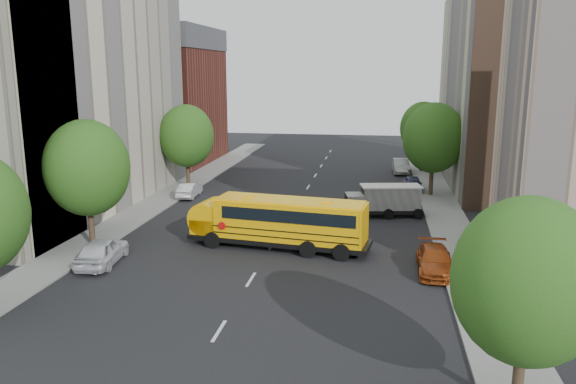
% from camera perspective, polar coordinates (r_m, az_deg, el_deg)
% --- Properties ---
extents(ground, '(120.00, 120.00, 0.00)m').
position_cam_1_polar(ground, '(37.23, -1.04, -4.49)').
color(ground, black).
rests_on(ground, ground).
extents(sidewalk_left, '(3.00, 80.00, 0.12)m').
position_cam_1_polar(sidewalk_left, '(45.16, -14.40, -1.79)').
color(sidewalk_left, slate).
rests_on(sidewalk_left, ground).
extents(sidewalk_right, '(3.00, 80.00, 0.12)m').
position_cam_1_polar(sidewalk_right, '(41.79, 15.97, -3.01)').
color(sidewalk_right, slate).
rests_on(sidewalk_right, ground).
extents(lane_markings, '(0.15, 64.00, 0.01)m').
position_cam_1_polar(lane_markings, '(46.77, 1.14, -0.98)').
color(lane_markings, silver).
rests_on(lane_markings, ground).
extents(building_left_cream, '(10.00, 26.00, 20.00)m').
position_cam_1_polar(building_left_cream, '(47.76, -21.86, 10.54)').
color(building_left_cream, beige).
rests_on(building_left_cream, ground).
extents(building_left_redbrick, '(10.00, 15.00, 13.00)m').
position_cam_1_polar(building_left_redbrick, '(67.74, -12.03, 8.45)').
color(building_left_redbrick, maroon).
rests_on(building_left_redbrick, ground).
extents(building_right_far, '(10.00, 22.00, 18.00)m').
position_cam_1_polar(building_right_far, '(56.31, 21.45, 9.69)').
color(building_right_far, '#BAB291').
rests_on(building_right_far, ground).
extents(building_right_sidewall, '(10.10, 0.30, 18.00)m').
position_cam_1_polar(building_right_sidewall, '(45.61, 24.30, 9.03)').
color(building_right_sidewall, brown).
rests_on(building_right_sidewall, ground).
extents(street_tree_1, '(5.12, 5.12, 7.90)m').
position_cam_1_polar(street_tree_1, '(36.06, -19.74, 2.31)').
color(street_tree_1, '#38281C').
rests_on(street_tree_1, ground).
extents(street_tree_2, '(4.99, 4.99, 7.71)m').
position_cam_1_polar(street_tree_2, '(52.39, -10.27, 5.62)').
color(street_tree_2, '#38281C').
rests_on(street_tree_2, ground).
extents(street_tree_3, '(4.61, 4.61, 7.11)m').
position_cam_1_polar(street_tree_3, '(18.78, 23.16, -8.36)').
color(street_tree_3, '#38281C').
rests_on(street_tree_3, ground).
extents(street_tree_4, '(5.25, 5.25, 8.10)m').
position_cam_1_polar(street_tree_4, '(49.61, 14.57, 5.34)').
color(street_tree_4, '#38281C').
rests_on(street_tree_4, ground).
extents(street_tree_5, '(4.86, 4.86, 7.51)m').
position_cam_1_polar(street_tree_5, '(61.54, 13.56, 6.33)').
color(street_tree_5, '#38281C').
rests_on(street_tree_5, ground).
extents(school_bus, '(11.49, 4.10, 3.17)m').
position_cam_1_polar(school_bus, '(34.37, -1.11, -2.85)').
color(school_bus, black).
rests_on(school_bus, ground).
extents(safari_truck, '(5.76, 2.97, 2.35)m').
position_cam_1_polar(safari_truck, '(42.55, 9.79, -0.79)').
color(safari_truck, black).
rests_on(safari_truck, ground).
extents(parked_car_0, '(2.30, 4.73, 1.56)m').
position_cam_1_polar(parked_car_0, '(33.43, -18.36, -5.72)').
color(parked_car_0, silver).
rests_on(parked_car_0, ground).
extents(parked_car_1, '(1.56, 3.93, 1.27)m').
position_cam_1_polar(parked_car_1, '(49.07, -9.99, 0.22)').
color(parked_car_1, silver).
rests_on(parked_car_1, ground).
extents(parked_car_3, '(1.91, 4.62, 1.34)m').
position_cam_1_polar(parked_car_3, '(31.60, 14.69, -6.73)').
color(parked_car_3, '#903A12').
rests_on(parked_car_3, ground).
extents(parked_car_4, '(1.72, 3.90, 1.31)m').
position_cam_1_polar(parked_car_4, '(52.08, 12.59, 0.83)').
color(parked_car_4, '#383660').
rests_on(parked_car_4, ground).
extents(parked_car_5, '(1.76, 4.59, 1.49)m').
position_cam_1_polar(parked_car_5, '(60.80, 11.39, 2.59)').
color(parked_car_5, gray).
rests_on(parked_car_5, ground).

